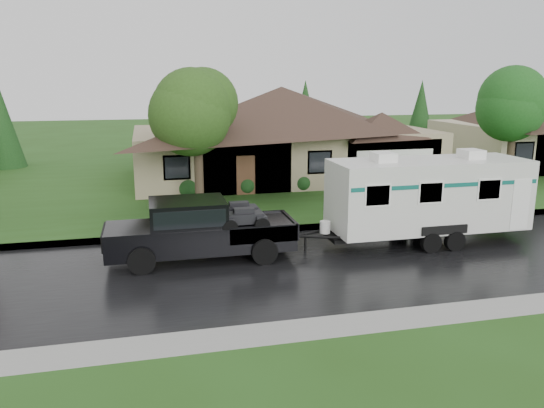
{
  "coord_description": "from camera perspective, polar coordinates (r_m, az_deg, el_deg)",
  "views": [
    {
      "loc": [
        -6.36,
        -18.38,
        6.15
      ],
      "look_at": [
        -1.47,
        2.0,
        1.23
      ],
      "focal_mm": 35.0,
      "sensor_mm": 36.0,
      "label": 1
    }
  ],
  "objects": [
    {
      "name": "house_main",
      "position": [
        33.46,
        1.57,
        8.82
      ],
      "size": [
        19.44,
        10.8,
        6.9
      ],
      "color": "tan",
      "rests_on": "lawn"
    },
    {
      "name": "pickup_truck",
      "position": [
        18.61,
        -8.05,
        -2.52
      ],
      "size": [
        6.43,
        2.44,
        2.14
      ],
      "color": "black",
      "rests_on": "ground"
    },
    {
      "name": "tree_right_green",
      "position": [
        34.57,
        24.71,
        9.64
      ],
      "size": [
        3.97,
        3.97,
        6.58
      ],
      "color": "#382B1E",
      "rests_on": "lawn"
    },
    {
      "name": "lawn",
      "position": [
        34.52,
        -2.65,
        3.06
      ],
      "size": [
        140.0,
        26.0,
        0.15
      ],
      "primitive_type": "cube",
      "color": "#254B17",
      "rests_on": "ground"
    },
    {
      "name": "travel_trailer",
      "position": [
        21.1,
        16.43,
        1.01
      ],
      "size": [
        7.93,
        2.79,
        3.56
      ],
      "color": "silver",
      "rests_on": "ground"
    },
    {
      "name": "tree_left_green",
      "position": [
        25.52,
        -8.08,
        9.83
      ],
      "size": [
        3.97,
        3.97,
        6.57
      ],
      "color": "#382B1E",
      "rests_on": "lawn"
    },
    {
      "name": "shrub_row",
      "position": [
        29.43,
        3.27,
        2.42
      ],
      "size": [
        13.6,
        1.0,
        1.0
      ],
      "color": "#143814",
      "rests_on": "lawn"
    },
    {
      "name": "ground",
      "position": [
        20.4,
        5.36,
        -4.4
      ],
      "size": [
        140.0,
        140.0,
        0.0
      ],
      "primitive_type": "plane",
      "color": "#254B17",
      "rests_on": "ground"
    },
    {
      "name": "curb",
      "position": [
        22.43,
        3.52,
        -2.54
      ],
      "size": [
        140.0,
        0.5,
        0.15
      ],
      "primitive_type": "cube",
      "color": "gray",
      "rests_on": "ground"
    },
    {
      "name": "road",
      "position": [
        18.62,
        7.34,
        -6.18
      ],
      "size": [
        140.0,
        8.0,
        0.01
      ],
      "primitive_type": "cube",
      "color": "black",
      "rests_on": "ground"
    }
  ]
}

